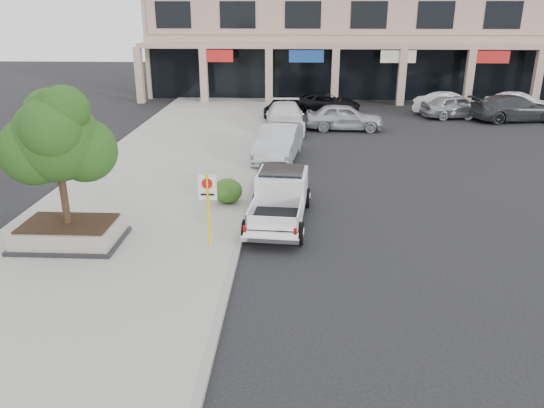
{
  "coord_description": "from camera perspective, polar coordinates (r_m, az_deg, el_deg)",
  "views": [
    {
      "loc": [
        0.24,
        -14.02,
        7.02
      ],
      "look_at": [
        -0.52,
        1.5,
        1.24
      ],
      "focal_mm": 35.0,
      "sensor_mm": 36.0,
      "label": 1
    }
  ],
  "objects": [
    {
      "name": "ground",
      "position": [
        15.68,
        1.64,
        -6.19
      ],
      "size": [
        120.0,
        120.0,
        0.0
      ],
      "primitive_type": "plane",
      "color": "black",
      "rests_on": "ground"
    },
    {
      "name": "sidewalk",
      "position": [
        21.96,
        -12.51,
        1.46
      ],
      "size": [
        8.0,
        52.0,
        0.15
      ],
      "primitive_type": "cube",
      "color": "gray",
      "rests_on": "ground"
    },
    {
      "name": "curb",
      "position": [
        21.27,
        -2.18,
        1.33
      ],
      "size": [
        0.2,
        52.0,
        0.15
      ],
      "primitive_type": "cube",
      "color": "gray",
      "rests_on": "ground"
    },
    {
      "name": "strip_mall",
      "position": [
        48.63,
        12.56,
        17.26
      ],
      "size": [
        40.55,
        12.43,
        9.5
      ],
      "color": "tan",
      "rests_on": "ground"
    },
    {
      "name": "planter",
      "position": [
        17.55,
        -20.96,
        -2.92
      ],
      "size": [
        3.2,
        2.2,
        0.68
      ],
      "color": "black",
      "rests_on": "sidewalk"
    },
    {
      "name": "planter_tree",
      "position": [
        16.76,
        -21.59,
        6.55
      ],
      "size": [
        2.9,
        2.55,
        4.0
      ],
      "color": "black",
      "rests_on": "planter"
    },
    {
      "name": "no_parking_sign",
      "position": [
        15.84,
        -6.89,
        0.37
      ],
      "size": [
        0.55,
        0.09,
        2.3
      ],
      "color": "yellow",
      "rests_on": "sidewalk"
    },
    {
      "name": "hedge",
      "position": [
        19.75,
        -4.8,
        1.42
      ],
      "size": [
        1.1,
        0.99,
        0.93
      ],
      "primitive_type": "ellipsoid",
      "color": "#234E16",
      "rests_on": "sidewalk"
    },
    {
      "name": "pickup_truck",
      "position": [
        18.15,
        0.77,
        0.42
      ],
      "size": [
        2.31,
        5.32,
        1.63
      ],
      "primitive_type": null,
      "rotation": [
        0.0,
        0.0,
        -0.08
      ],
      "color": "white",
      "rests_on": "ground"
    },
    {
      "name": "curb_car_a",
      "position": [
        20.56,
        0.52,
        2.38
      ],
      "size": [
        1.97,
        4.03,
        1.32
      ],
      "primitive_type": "imported",
      "rotation": [
        0.0,
        0.0,
        0.11
      ],
      "color": "#2D3032",
      "rests_on": "ground"
    },
    {
      "name": "curb_car_b",
      "position": [
        26.02,
        0.71,
        6.66
      ],
      "size": [
        2.44,
        5.28,
        1.68
      ],
      "primitive_type": "imported",
      "rotation": [
        0.0,
        0.0,
        -0.13
      ],
      "color": "#ACAEB5",
      "rests_on": "ground"
    },
    {
      "name": "curb_car_c",
      "position": [
        32.24,
        1.39,
        9.29
      ],
      "size": [
        2.5,
        5.68,
        1.62
      ],
      "primitive_type": "imported",
      "rotation": [
        0.0,
        0.0,
        0.04
      ],
      "color": "silver",
      "rests_on": "ground"
    },
    {
      "name": "curb_car_d",
      "position": [
        36.62,
        1.34,
        10.41
      ],
      "size": [
        2.83,
        5.08,
        1.34
      ],
      "primitive_type": "imported",
      "rotation": [
        0.0,
        0.0,
        -0.13
      ],
      "color": "black",
      "rests_on": "ground"
    },
    {
      "name": "lot_car_a",
      "position": [
        32.77,
        7.78,
        9.26
      ],
      "size": [
        4.7,
        1.97,
        1.59
      ],
      "primitive_type": "imported",
      "rotation": [
        0.0,
        0.0,
        1.55
      ],
      "color": "#ADAFB5",
      "rests_on": "ground"
    },
    {
      "name": "lot_car_b",
      "position": [
        38.7,
        18.57,
        10.07
      ],
      "size": [
        4.99,
        3.33,
        1.55
      ],
      "primitive_type": "imported",
      "rotation": [
        0.0,
        0.0,
        1.18
      ],
      "color": "silver",
      "rests_on": "ground"
    },
    {
      "name": "lot_car_c",
      "position": [
        38.57,
        24.62,
        9.35
      ],
      "size": [
        6.1,
        3.41,
        1.67
      ],
      "primitive_type": "imported",
      "rotation": [
        0.0,
        0.0,
        1.77
      ],
      "color": "#2C2F31",
      "rests_on": "ground"
    },
    {
      "name": "lot_car_d",
      "position": [
        38.4,
        5.8,
        10.79
      ],
      "size": [
        4.91,
        2.32,
        1.36
      ],
      "primitive_type": "imported",
      "rotation": [
        0.0,
        0.0,
        1.56
      ],
      "color": "black",
      "rests_on": "ground"
    },
    {
      "name": "lot_car_e",
      "position": [
        38.2,
        19.22,
        9.9
      ],
      "size": [
        4.9,
        2.7,
        1.58
      ],
      "primitive_type": "imported",
      "rotation": [
        0.0,
        0.0,
        1.76
      ],
      "color": "#919298",
      "rests_on": "ground"
    },
    {
      "name": "lot_car_f",
      "position": [
        40.55,
        25.12,
        9.64
      ],
      "size": [
        4.94,
        3.2,
        1.54
      ],
      "primitive_type": "imported",
      "rotation": [
        0.0,
        0.0,
        1.2
      ],
      "color": "silver",
      "rests_on": "ground"
    }
  ]
}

